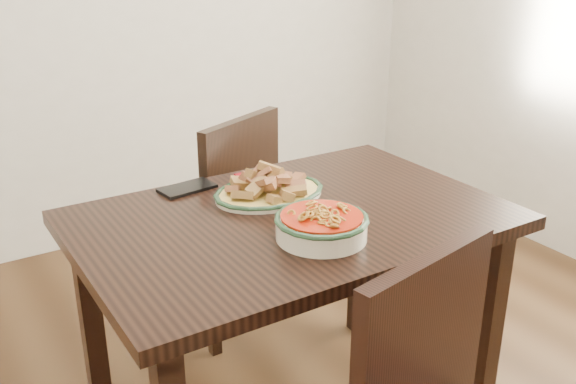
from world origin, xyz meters
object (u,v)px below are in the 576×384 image
fish_plate (269,182)px  noodle_bowl (322,223)px  chair_far (220,214)px  smartphone (187,188)px  dining_table (292,245)px

fish_plate → noodle_bowl: fish_plate is taller
chair_far → noodle_bowl: 0.86m
chair_far → smartphone: (-0.25, -0.30, 0.26)m
dining_table → chair_far: 0.65m
chair_far → noodle_bowl: bearing=58.5°
dining_table → noodle_bowl: bearing=-96.6°
chair_far → fish_plate: (-0.06, -0.48, 0.30)m
chair_far → noodle_bowl: size_ratio=3.57×
chair_far → smartphone: 0.47m
noodle_bowl → smartphone: size_ratio=1.45×
dining_table → noodle_bowl: 0.23m
fish_plate → smartphone: 0.27m
dining_table → chair_far: (0.08, 0.63, -0.15)m
fish_plate → noodle_bowl: size_ratio=1.38×
smartphone → chair_far: bearing=42.2°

